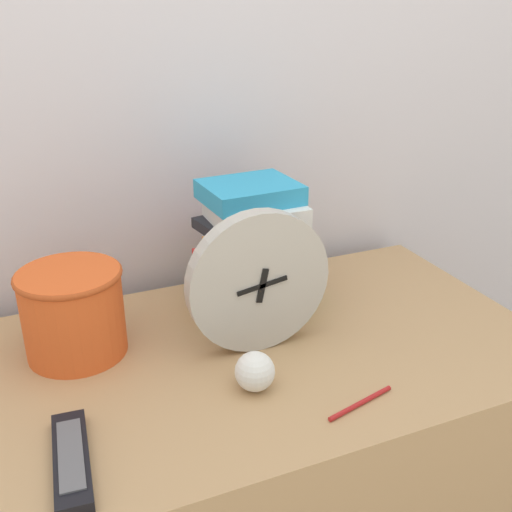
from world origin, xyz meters
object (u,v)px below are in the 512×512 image
tv_remote (71,460)px  desk_clock (259,282)px  crumpled_paper_ball (255,371)px  basket (73,310)px  pen (361,403)px  book_stack (253,246)px

tv_remote → desk_clock: bearing=26.6°
desk_clock → crumpled_paper_ball: size_ratio=3.98×
basket → crumpled_paper_ball: size_ratio=2.78×
crumpled_paper_ball → pen: (0.14, -0.11, -0.03)m
book_stack → basket: bearing=-172.6°
desk_clock → crumpled_paper_ball: 0.17m
desk_clock → pen: desk_clock is taller
desk_clock → crumpled_paper_ball: desk_clock is taller
desk_clock → basket: (-0.32, 0.11, -0.05)m
desk_clock → tv_remote: desk_clock is taller
basket → crumpled_paper_ball: bearing=-42.1°
book_stack → pen: bearing=-86.5°
book_stack → pen: book_stack is taller
basket → book_stack: bearing=7.4°
basket → crumpled_paper_ball: (0.26, -0.23, -0.05)m
desk_clock → book_stack: size_ratio=1.01×
book_stack → basket: book_stack is taller
desk_clock → pen: bearing=-70.1°
desk_clock → tv_remote: (-0.37, -0.18, -0.12)m
pen → tv_remote: bearing=174.4°
desk_clock → pen: size_ratio=2.00×
basket → tv_remote: size_ratio=0.95×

